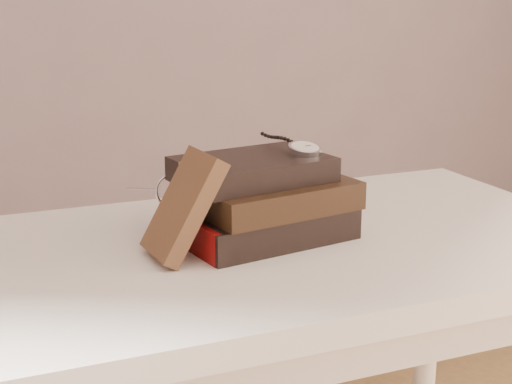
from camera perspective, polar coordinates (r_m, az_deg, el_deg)
name	(u,v)px	position (r m, az deg, el deg)	size (l,w,h in m)	color
table	(294,291)	(1.24, 2.84, -7.42)	(1.00, 0.60, 0.75)	white
book_stack	(263,200)	(1.19, 0.51, -0.63)	(0.29, 0.22, 0.13)	black
journal	(184,206)	(1.10, -5.46, -1.05)	(0.02, 0.10, 0.17)	#412819
pocket_watch	(303,148)	(1.20, 3.53, 3.31)	(0.06, 0.16, 0.02)	silver
eyeglasses	(184,188)	(1.21, -5.41, 0.30)	(0.13, 0.14, 0.05)	silver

